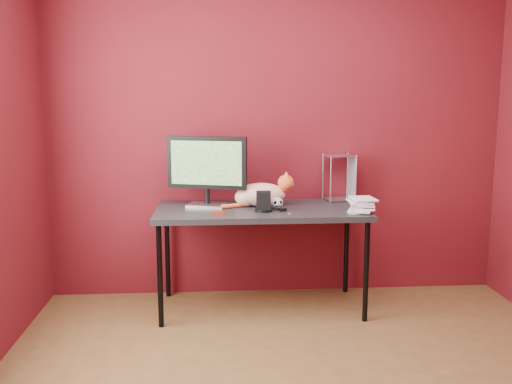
{
  "coord_description": "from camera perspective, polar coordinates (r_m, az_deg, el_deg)",
  "views": [
    {
      "loc": [
        -0.46,
        -2.62,
        1.55
      ],
      "look_at": [
        -0.2,
        1.15,
        0.9
      ],
      "focal_mm": 40.0,
      "sensor_mm": 36.0,
      "label": 1
    }
  ],
  "objects": [
    {
      "name": "room",
      "position": [
        2.66,
        6.11,
        7.41
      ],
      "size": [
        3.52,
        3.52,
        2.61
      ],
      "color": "brown",
      "rests_on": "ground"
    },
    {
      "name": "desk",
      "position": [
        4.09,
        0.5,
        -2.3
      ],
      "size": [
        1.5,
        0.7,
        0.75
      ],
      "color": "black",
      "rests_on": "ground"
    },
    {
      "name": "monitor",
      "position": [
        4.11,
        -4.93,
        2.44
      ],
      "size": [
        0.57,
        0.26,
        0.51
      ],
      "rotation": [
        0.0,
        0.0,
        -0.28
      ],
      "color": "#B6B6BB",
      "rests_on": "desk"
    },
    {
      "name": "cat",
      "position": [
        4.14,
        0.55,
        -0.23
      ],
      "size": [
        0.53,
        0.21,
        0.25
      ],
      "rotation": [
        0.0,
        0.0,
        0.01
      ],
      "color": "#CE602B",
      "rests_on": "desk"
    },
    {
      "name": "skull_mug",
      "position": [
        4.03,
        2.09,
        -1.11
      ],
      "size": [
        0.09,
        0.09,
        0.09
      ],
      "rotation": [
        0.0,
        0.0,
        0.14
      ],
      "color": "silver",
      "rests_on": "desk"
    },
    {
      "name": "speaker",
      "position": [
        3.95,
        0.76,
        -1.02
      ],
      "size": [
        0.12,
        0.12,
        0.14
      ],
      "rotation": [
        0.0,
        0.0,
        -0.09
      ],
      "color": "black",
      "rests_on": "desk"
    },
    {
      "name": "book_stack",
      "position": [
        3.96,
        9.57,
        5.61
      ],
      "size": [
        0.22,
        0.25,
        1.05
      ],
      "rotation": [
        0.0,
        0.0,
        -0.14
      ],
      "color": "beige",
      "rests_on": "desk"
    },
    {
      "name": "wire_rack",
      "position": [
        4.4,
        8.32,
        1.45
      ],
      "size": [
        0.23,
        0.2,
        0.35
      ],
      "rotation": [
        0.0,
        0.0,
        0.18
      ],
      "color": "#B6B6BB",
      "rests_on": "desk"
    },
    {
      "name": "pocket_knife",
      "position": [
        3.88,
        -3.8,
        -2.1
      ],
      "size": [
        0.09,
        0.04,
        0.02
      ],
      "primitive_type": "cube",
      "rotation": [
        0.0,
        0.0,
        -0.13
      ],
      "color": "#981A0B",
      "rests_on": "desk"
    },
    {
      "name": "black_gadget",
      "position": [
        3.96,
        2.71,
        -1.8
      ],
      "size": [
        0.05,
        0.04,
        0.02
      ],
      "primitive_type": "cube",
      "rotation": [
        0.0,
        0.0,
        0.27
      ],
      "color": "black",
      "rests_on": "desk"
    },
    {
      "name": "washer",
      "position": [
        3.91,
        3.49,
        -2.11
      ],
      "size": [
        0.05,
        0.05,
        0.0
      ],
      "primitive_type": "cylinder",
      "color": "#B6B6BB",
      "rests_on": "desk"
    }
  ]
}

